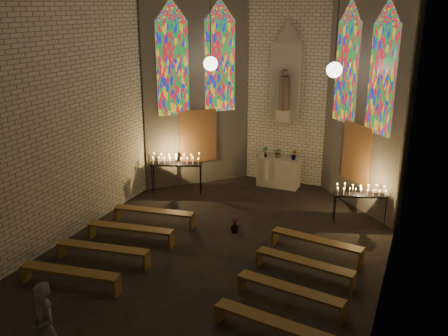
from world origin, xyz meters
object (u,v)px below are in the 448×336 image
(votive_stand_left, at_px, (176,161))
(visitor, at_px, (45,328))
(aisle_flower_pot, at_px, (235,225))
(altar, at_px, (279,172))
(votive_stand_right, at_px, (361,192))

(votive_stand_left, distance_m, visitor, 8.56)
(aisle_flower_pot, bearing_deg, votive_stand_left, 144.11)
(altar, bearing_deg, votive_stand_right, -34.06)
(altar, xyz_separation_m, visitor, (-0.98, -10.18, 0.32))
(votive_stand_left, relative_size, votive_stand_right, 1.13)
(votive_stand_left, bearing_deg, altar, 11.28)
(altar, distance_m, aisle_flower_pot, 3.96)
(altar, relative_size, votive_stand_right, 0.92)
(votive_stand_left, bearing_deg, visitor, -97.75)
(altar, distance_m, votive_stand_right, 3.65)
(votive_stand_right, relative_size, visitor, 0.93)
(aisle_flower_pot, bearing_deg, votive_stand_right, 32.23)
(altar, bearing_deg, aisle_flower_pot, -90.58)
(votive_stand_right, bearing_deg, aisle_flower_pot, -165.52)
(visitor, bearing_deg, votive_stand_left, 126.15)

